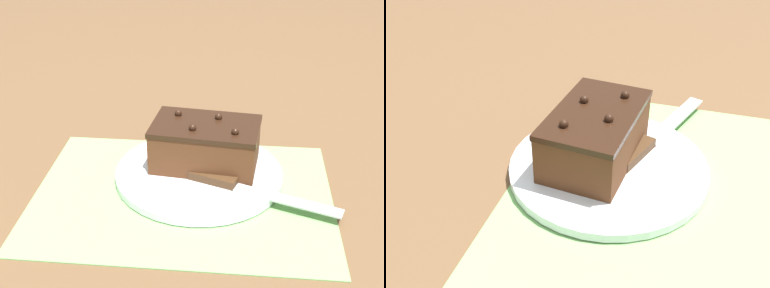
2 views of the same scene
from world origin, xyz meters
TOP-DOWN VIEW (x-y plane):
  - ground_plane at (0.00, 0.00)m, footprint 3.00×3.00m
  - placemat_woven at (0.00, 0.00)m, footprint 0.46×0.34m
  - cake_plate at (0.02, 0.05)m, footprint 0.27×0.27m
  - chocolate_cake at (0.03, 0.07)m, footprint 0.18×0.12m
  - serving_knife at (0.08, 0.00)m, footprint 0.23×0.10m

SIDE VIEW (x-z plane):
  - ground_plane at x=0.00m, z-range 0.00..0.00m
  - placemat_woven at x=0.00m, z-range 0.00..0.00m
  - cake_plate at x=0.02m, z-range 0.00..0.02m
  - serving_knife at x=0.08m, z-range 0.01..0.03m
  - chocolate_cake at x=0.03m, z-range 0.01..0.09m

